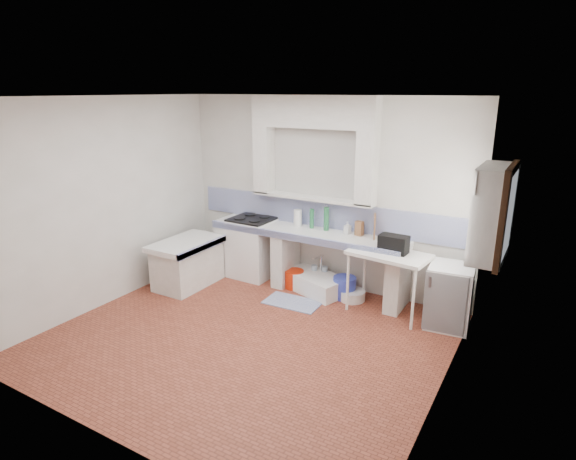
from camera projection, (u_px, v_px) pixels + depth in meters
The scene contains 36 objects.
floor at pixel (246, 338), 5.70m from camera, with size 4.50×4.50×0.00m, color brown.
ceiling at pixel (240, 97), 4.91m from camera, with size 4.50×4.50×0.00m, color silver.
wall_back at pixel (322, 194), 6.96m from camera, with size 4.50×4.50×0.00m, color silver.
wall_front at pixel (92, 288), 3.65m from camera, with size 4.50×4.50×0.00m, color silver.
wall_left at pixel (107, 203), 6.39m from camera, with size 4.50×4.50×0.00m, color silver.
wall_right at pixel (450, 261), 4.22m from camera, with size 4.50×4.50×0.00m, color silver.
alcove_mass at pixel (313, 112), 6.57m from camera, with size 1.90×0.25×0.45m, color silver.
window_frame at pixel (493, 213), 5.07m from camera, with size 0.35×0.86×1.06m, color #382412.
lace_valance at pixel (483, 177), 5.04m from camera, with size 0.01×0.84×0.24m, color white.
counter_slab at pixel (306, 233), 6.92m from camera, with size 3.00×0.60×0.08m, color white.
counter_lip at pixel (297, 238), 6.68m from camera, with size 3.00×0.04×0.10m, color navy.
counter_pier_left at pixel (230, 247), 7.72m from camera, with size 0.20×0.55×0.82m, color silver.
counter_pier_mid at pixel (286, 258), 7.21m from camera, with size 0.20×0.55×0.82m, color silver.
counter_pier_right at pixel (398, 280), 6.37m from camera, with size 0.20×0.55×0.82m, color silver.
peninsula_top at pixel (186, 244), 7.08m from camera, with size 0.70×1.10×0.08m, color white.
peninsula_base at pixel (188, 265), 7.18m from camera, with size 0.60×1.00×0.62m, color silver.
peninsula_lip at pixel (204, 247), 6.92m from camera, with size 0.04×1.10×0.10m, color navy.
backsplash at pixel (321, 214), 7.04m from camera, with size 4.27×0.03×0.40m, color navy.
stove at pixel (253, 248), 7.51m from camera, with size 0.65×0.63×0.92m, color white.
sink at pixel (315, 283), 7.02m from camera, with size 0.95×0.51×0.23m, color white.
side_table at pixel (387, 283), 6.23m from camera, with size 1.02×0.57×0.05m, color white.
fridge at pixel (449, 296), 5.89m from camera, with size 0.52×0.52×0.80m, color white.
bucket_red at pixel (294, 279), 7.13m from camera, with size 0.29×0.29×0.27m, color red.
bucket_orange at pixel (317, 283), 6.98m from camera, with size 0.28×0.28×0.26m, color red.
bucket_blue at pixel (344, 287), 6.78m from camera, with size 0.33×0.33×0.31m, color #303FBA.
basin_white at pixel (352, 295), 6.72m from camera, with size 0.36×0.36×0.14m, color white.
water_bottle_a at pixel (314, 276), 7.17m from camera, with size 0.09×0.09×0.33m, color silver.
water_bottle_b at pixel (324, 277), 7.12m from camera, with size 0.09×0.09×0.33m, color silver.
black_bag at pixel (394, 244), 6.09m from camera, with size 0.37×0.21×0.23m, color black.
green_bottle_a at pixel (312, 219), 6.98m from camera, with size 0.06×0.06×0.29m, color #246D3D.
green_bottle_b at pixel (326, 219), 6.86m from camera, with size 0.08×0.08×0.35m, color #246D3D.
knife_block at pixel (359, 228), 6.63m from camera, with size 0.10×0.08×0.21m, color #8C5E38.
cutting_board at pixel (375, 227), 6.51m from camera, with size 0.02×0.24×0.33m, color #8C5E38.
paper_towel at pixel (298, 218), 7.10m from camera, with size 0.12×0.12×0.25m, color white.
soap_bottle at pixel (347, 228), 6.72m from camera, with size 0.08×0.08×0.18m, color white.
rug at pixel (293, 302), 6.64m from camera, with size 0.78×0.44×0.01m, color #3C4A88.
Camera 1 is at (3.00, -4.15, 2.87)m, focal length 29.56 mm.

